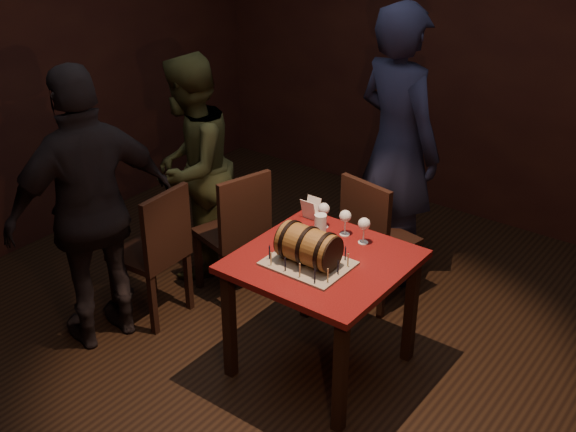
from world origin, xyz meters
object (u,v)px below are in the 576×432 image
(person_left_front, at_px, (92,211))
(pint_of_ale, at_px, (320,227))
(barrel_cake, at_px, (308,246))
(person_left_rear, at_px, (190,168))
(chair_left_rear, at_px, (237,228))
(chair_left_front, at_px, (157,248))
(pub_table, at_px, (323,275))
(wine_glass_left, at_px, (324,210))
(wine_glass_right, at_px, (364,225))
(wine_glass_mid, at_px, (345,217))
(person_back, at_px, (397,147))
(chair_back, at_px, (374,235))

(person_left_front, bearing_deg, pint_of_ale, 139.53)
(barrel_cake, height_order, person_left_rear, person_left_rear)
(chair_left_rear, height_order, chair_left_front, same)
(pub_table, relative_size, wine_glass_left, 5.59)
(wine_glass_right, bearing_deg, person_left_front, -148.40)
(wine_glass_mid, height_order, person_left_front, person_left_front)
(wine_glass_mid, xyz_separation_m, chair_left_front, (-1.08, -0.51, -0.34))
(pub_table, height_order, person_back, person_back)
(barrel_cake, relative_size, chair_left_front, 0.41)
(chair_back, relative_size, person_left_rear, 0.58)
(person_left_rear, bearing_deg, chair_left_front, 4.33)
(barrel_cake, bearing_deg, chair_left_front, -174.82)
(chair_left_front, bearing_deg, wine_glass_right, 21.79)
(barrel_cake, relative_size, person_left_rear, 0.24)
(wine_glass_mid, height_order, person_back, person_back)
(pint_of_ale, xyz_separation_m, chair_left_front, (-0.99, -0.39, -0.30))
(chair_back, height_order, chair_left_front, same)
(pub_table, relative_size, chair_left_rear, 0.97)
(chair_back, relative_size, chair_left_front, 1.00)
(chair_left_rear, distance_m, person_left_front, 1.00)
(person_back, xyz_separation_m, person_left_front, (-1.05, -1.76, -0.09))
(chair_left_rear, height_order, person_back, person_back)
(pint_of_ale, bearing_deg, person_left_rear, 170.48)
(pint_of_ale, bearing_deg, person_back, 94.33)
(wine_glass_right, xyz_separation_m, chair_left_front, (-1.22, -0.49, -0.35))
(wine_glass_left, xyz_separation_m, chair_left_front, (-0.93, -0.51, -0.35))
(barrel_cake, relative_size, chair_left_rear, 0.41)
(person_left_rear, bearing_deg, pub_table, 55.08)
(chair_back, height_order, chair_left_rear, same)
(barrel_cake, height_order, chair_left_front, barrel_cake)
(person_back, height_order, person_left_front, person_back)
(chair_left_rear, distance_m, chair_left_front, 0.56)
(wine_glass_mid, relative_size, pint_of_ale, 1.07)
(chair_left_rear, bearing_deg, pint_of_ale, -8.74)
(chair_left_front, xyz_separation_m, person_back, (0.91, 1.41, 0.46))
(wine_glass_left, height_order, person_left_rear, person_left_rear)
(pint_of_ale, xyz_separation_m, chair_left_rear, (-0.75, 0.12, -0.30))
(chair_back, height_order, person_left_rear, person_left_rear)
(wine_glass_right, xyz_separation_m, person_left_rear, (-1.48, 0.11, -0.07))
(wine_glass_mid, height_order, chair_left_rear, chair_left_rear)
(chair_back, bearing_deg, barrel_cake, -84.07)
(pub_table, bearing_deg, person_left_rear, 164.09)
(wine_glass_mid, height_order, chair_left_front, chair_left_front)
(wine_glass_left, relative_size, person_left_rear, 0.10)
(barrel_cake, bearing_deg, chair_left_rear, 155.01)
(barrel_cake, distance_m, person_back, 1.33)
(pub_table, distance_m, chair_left_front, 1.16)
(chair_left_front, relative_size, person_left_front, 0.53)
(barrel_cake, relative_size, wine_glass_left, 2.36)
(wine_glass_left, height_order, wine_glass_mid, same)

